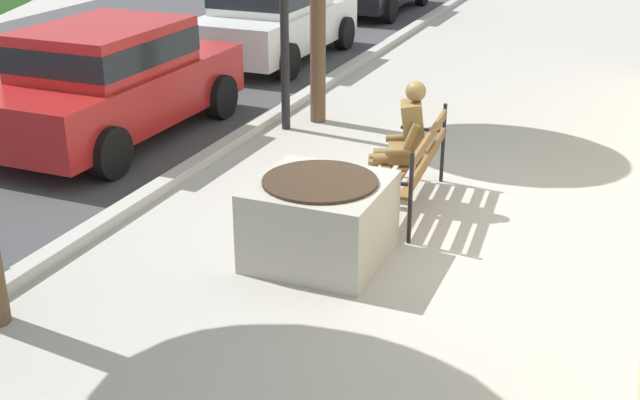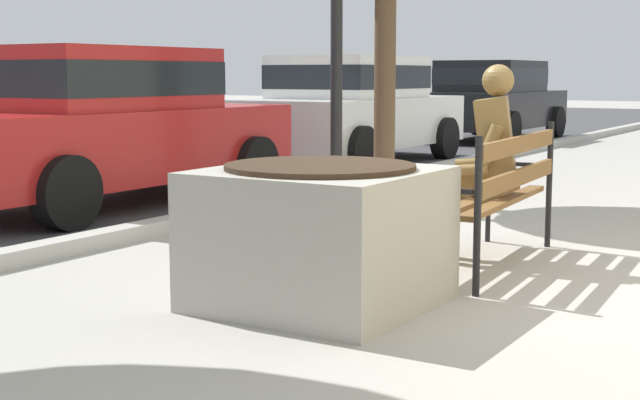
% 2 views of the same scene
% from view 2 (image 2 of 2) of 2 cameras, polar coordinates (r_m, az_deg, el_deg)
% --- Properties ---
extents(ground_plane, '(80.00, 80.00, 0.00)m').
position_cam_2_polar(ground_plane, '(6.11, 10.64, -4.61)').
color(ground_plane, '#ADA8A0').
extents(curb_stone, '(60.00, 0.20, 0.12)m').
position_cam_2_polar(curb_stone, '(7.60, -10.24, -1.69)').
color(curb_stone, '#B2AFA8').
rests_on(curb_stone, ground).
extents(park_bench, '(1.83, 0.66, 0.95)m').
position_cam_2_polar(park_bench, '(6.30, 10.83, 0.78)').
color(park_bench, brown).
rests_on(park_bench, ground).
extents(bronze_statue_seated, '(0.62, 0.88, 1.37)m').
position_cam_2_polar(bronze_statue_seated, '(6.50, 9.54, 2.12)').
color(bronze_statue_seated, olive).
rests_on(bronze_statue_seated, ground).
extents(concrete_planter, '(1.20, 1.20, 0.80)m').
position_cam_2_polar(concrete_planter, '(5.18, 0.00, -2.20)').
color(concrete_planter, '#A8A399').
rests_on(concrete_planter, ground).
extents(parked_car_red, '(4.12, 1.95, 1.56)m').
position_cam_2_polar(parked_car_red, '(9.37, -13.41, 4.80)').
color(parked_car_red, '#B21E1E').
rests_on(parked_car_red, ground).
extents(parked_car_white, '(4.12, 1.95, 1.56)m').
position_cam_2_polar(parked_car_white, '(13.44, 2.04, 5.87)').
color(parked_car_white, silver).
rests_on(parked_car_white, ground).
extents(parked_car_black, '(4.12, 1.95, 1.56)m').
position_cam_2_polar(parked_car_black, '(18.58, 10.70, 6.29)').
color(parked_car_black, black).
rests_on(parked_car_black, ground).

